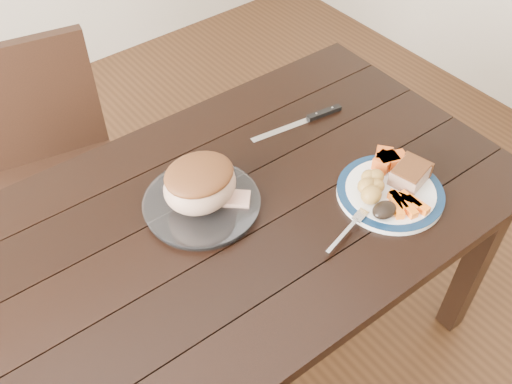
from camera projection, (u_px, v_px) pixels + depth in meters
ground at (235, 353)px, 2.04m from camera, size 4.00×4.00×0.00m
dining_table at (229, 237)px, 1.57m from camera, size 1.62×0.94×0.75m
chair_far at (55, 161)px, 1.97m from camera, size 0.50×0.51×0.93m
dinner_plate at (390, 193)px, 1.54m from camera, size 0.29×0.29×0.02m
plate_rim at (391, 191)px, 1.54m from camera, size 0.29×0.29×0.02m
serving_platter at (202, 204)px, 1.51m from camera, size 0.30×0.30×0.02m
pork_slice at (410, 175)px, 1.54m from camera, size 0.12×0.10×0.04m
roasted_potatoes at (371, 186)px, 1.52m from camera, size 0.11×0.10×0.05m
carrot_batons at (405, 203)px, 1.49m from camera, size 0.09×0.11×0.02m
pumpkin_wedges at (388, 160)px, 1.59m from camera, size 0.10×0.10×0.04m
dark_mushroom at (384, 210)px, 1.46m from camera, size 0.07×0.05×0.03m
fork at (350, 228)px, 1.44m from camera, size 0.18×0.06×0.00m
roast_joint at (200, 185)px, 1.46m from camera, size 0.20×0.17×0.13m
cut_slice at (237, 199)px, 1.50m from camera, size 0.09×0.09×0.02m
carving_knife at (314, 117)px, 1.77m from camera, size 0.32×0.07×0.01m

